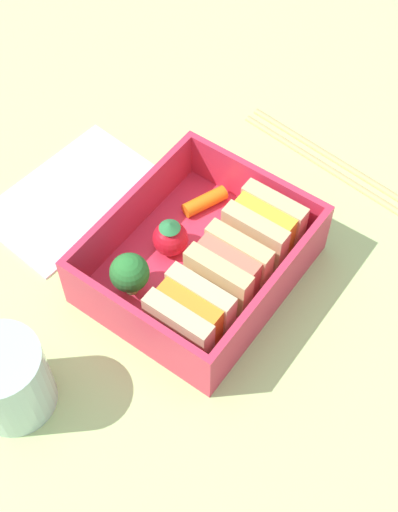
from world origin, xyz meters
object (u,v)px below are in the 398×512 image
broccoli_floret (130,273)px  strawberry_far_left (168,240)px  drinking_glass (7,380)px  sandwich_center (190,314)px  sandwich_center_left (228,268)px  carrot_stick_far_left (205,202)px  sandwich_left (264,226)px  folded_napkin (76,192)px  chopstick_pair (330,161)px

broccoli_floret → strawberry_far_left: bearing=178.7°
drinking_glass → strawberry_far_left: bearing=174.8°
broccoli_floret → sandwich_center: bearing=89.3°
sandwich_center_left → strawberry_far_left: size_ratio=1.61×
sandwich_center → carrot_stick_far_left: bearing=-149.8°
sandwich_left → folded_napkin: size_ratio=0.38×
carrot_stick_far_left → broccoli_floret: 11.06cm
carrot_stick_far_left → folded_napkin: bearing=-65.5°
sandwich_left → strawberry_far_left: bearing=-46.9°
carrot_stick_far_left → folded_napkin: carrot_stick_far_left is taller
chopstick_pair → broccoli_floret: bearing=-14.2°
chopstick_pair → drinking_glass: 36.61cm
sandwich_center_left → strawberry_far_left: 6.04cm
sandwich_left → strawberry_far_left: sandwich_left is taller
sandwich_center → strawberry_far_left: sandwich_center is taller
chopstick_pair → sandwich_center: bearing=0.6°
strawberry_far_left → broccoli_floret: (4.98, -0.11, 0.86)cm
sandwich_center_left → carrot_stick_far_left: sandwich_center_left is taller
sandwich_left → sandwich_center_left: bearing=0.0°
sandwich_center → sandwich_center_left: bearing=180.0°
sandwich_center_left → drinking_glass: size_ratio=0.84×
strawberry_far_left → folded_napkin: (-0.76, -11.68, -2.67)cm
sandwich_left → sandwich_center_left: (5.34, 0.00, 0.00)cm
strawberry_far_left → chopstick_pair: strawberry_far_left is taller
sandwich_center → sandwich_left: bearing=180.0°
sandwich_left → broccoli_floret: 12.26cm
sandwich_left → strawberry_far_left: 8.26cm
sandwich_center_left → sandwich_center: size_ratio=1.00×
sandwich_center → carrot_stick_far_left: sandwich_center is taller
sandwich_center_left → drinking_glass: (17.81, -7.61, 0.06)cm
drinking_glass → folded_napkin: bearing=-151.1°
strawberry_far_left → folded_napkin: 12.00cm
chopstick_pair → sandwich_left: bearing=1.1°
sandwich_left → chopstick_pair: sandwich_left is taller
sandwich_left → folded_napkin: bearing=-74.6°
sandwich_center → broccoli_floret: size_ratio=1.39×
carrot_stick_far_left → sandwich_center_left: bearing=48.6°
sandwich_left → sandwich_center_left: 5.34cm
broccoli_floret → drinking_glass: 12.63cm
broccoli_floret → folded_napkin: 13.39cm
sandwich_center → chopstick_pair: sandwich_center is taller
carrot_stick_far_left → chopstick_pair: carrot_stick_far_left is taller
broccoli_floret → sandwich_center_left: bearing=130.7°
sandwich_center → chopstick_pair: 23.47cm
chopstick_pair → folded_napkin: (17.44, -17.45, -0.15)cm
sandwich_center_left → chopstick_pair: size_ratio=0.30×
carrot_stick_far_left → strawberry_far_left: bearing=3.7°
sandwich_left → sandwich_center: (10.69, 0.00, 0.00)cm
carrot_stick_far_left → drinking_glass: (23.44, -1.23, 1.65)cm
sandwich_center → drinking_glass: size_ratio=0.84×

